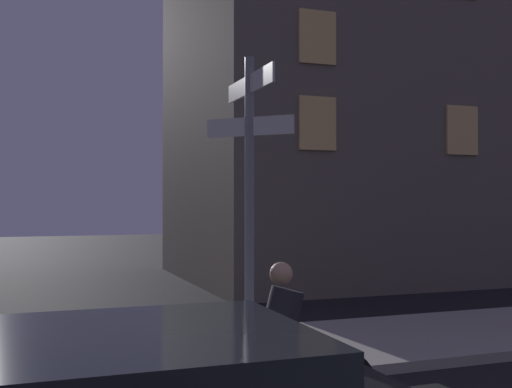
% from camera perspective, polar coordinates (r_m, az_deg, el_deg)
% --- Properties ---
extents(sidewalk_kerb, '(40.00, 2.85, 0.14)m').
position_cam_1_polar(sidewalk_kerb, '(9.15, 3.11, -14.04)').
color(sidewalk_kerb, '#9E9991').
rests_on(sidewalk_kerb, ground_plane).
extents(signpost, '(0.89, 1.68, 3.91)m').
position_cam_1_polar(signpost, '(7.99, -0.61, 1.35)').
color(signpost, gray).
rests_on(signpost, sidewalk_kerb).
extents(cyclist, '(1.82, 0.33, 1.61)m').
position_cam_1_polar(cyclist, '(6.02, 2.78, -14.45)').
color(cyclist, black).
rests_on(cyclist, ground_plane).
extents(building_right_block, '(11.74, 7.51, 12.65)m').
position_cam_1_polar(building_right_block, '(19.49, 11.35, 11.58)').
color(building_right_block, '#6B6056').
rests_on(building_right_block, ground_plane).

